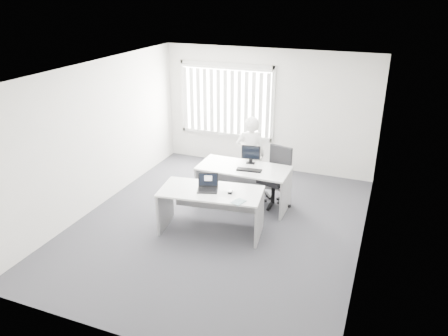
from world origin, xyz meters
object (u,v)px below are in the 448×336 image
at_px(person, 250,155).
at_px(monitor, 251,154).
at_px(laptop, 207,184).
at_px(desk_near, 211,202).
at_px(office_chair, 275,186).
at_px(desk_far, 243,178).

height_order(person, monitor, person).
bearing_deg(laptop, desk_near, 19.99).
bearing_deg(office_chair, laptop, -100.46).
relative_size(office_chair, monitor, 3.10).
bearing_deg(person, monitor, 90.20).
bearing_deg(laptop, desk_far, 61.26).
bearing_deg(desk_near, laptop, -149.93).
relative_size(desk_near, desk_far, 1.05).
distance_m(person, laptop, 1.86).
bearing_deg(desk_near, desk_far, 73.23).
relative_size(desk_near, monitor, 4.99).
xyz_separation_m(desk_far, office_chair, (0.55, 0.33, -0.22)).
height_order(office_chair, monitor, monitor).
xyz_separation_m(person, monitor, (0.13, -0.38, 0.16)).
xyz_separation_m(desk_near, person, (0.12, 1.81, 0.25)).
bearing_deg(person, office_chair, 135.97).
height_order(desk_far, office_chair, office_chair).
distance_m(desk_far, monitor, 0.48).
bearing_deg(desk_far, laptop, -100.66).
bearing_deg(desk_far, office_chair, 30.82).
xyz_separation_m(office_chair, monitor, (-0.49, -0.09, 0.63)).
xyz_separation_m(laptop, monitor, (0.29, 1.46, 0.05)).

